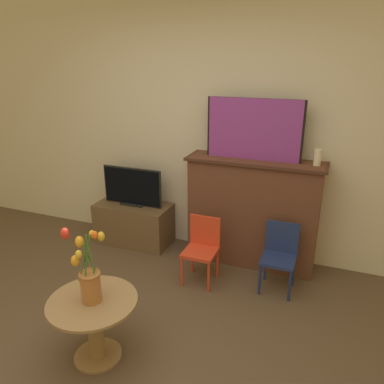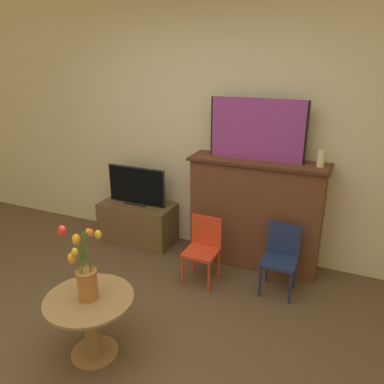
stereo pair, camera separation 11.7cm
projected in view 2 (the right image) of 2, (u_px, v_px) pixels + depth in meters
ground_plane at (98, 383)px, 2.47m from camera, size 14.00×14.00×0.00m
wall_back at (215, 127)px, 3.84m from camera, size 8.00×0.06×2.70m
fireplace_mantel at (255, 212)px, 3.73m from camera, size 1.33×0.39×1.10m
painting at (257, 130)px, 3.47m from camera, size 0.91×0.03×0.57m
mantel_candle at (321, 159)px, 3.32m from camera, size 0.07×0.07×0.15m
tv_stand at (138, 222)px, 4.31m from camera, size 0.84×0.42×0.46m
tv_monitor at (136, 186)px, 4.16m from camera, size 0.70×0.12×0.43m
chair_red at (203, 246)px, 3.51m from camera, size 0.30×0.30×0.62m
chair_blue at (281, 255)px, 3.35m from camera, size 0.30×0.30×0.62m
side_table at (91, 318)px, 2.61m from camera, size 0.61×0.61×0.48m
vase_tulips at (85, 274)px, 2.49m from camera, size 0.25×0.24×0.53m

